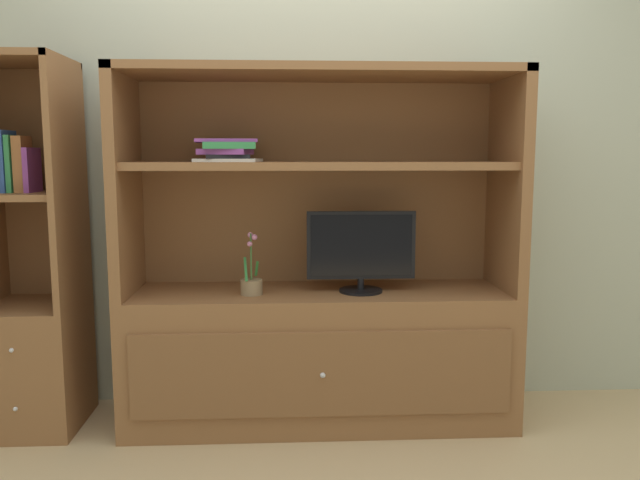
{
  "coord_description": "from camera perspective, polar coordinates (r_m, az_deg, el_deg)",
  "views": [
    {
      "loc": [
        -0.15,
        -2.57,
        1.29
      ],
      "look_at": [
        0.0,
        0.35,
        0.89
      ],
      "focal_mm": 35.73,
      "sensor_mm": 36.0,
      "label": 1
    }
  ],
  "objects": [
    {
      "name": "painted_rear_wall",
      "position": [
        3.32,
        -0.37,
        9.67
      ],
      "size": [
        6.0,
        0.1,
        2.8
      ],
      "primitive_type": "cube",
      "color": "#ADB29E",
      "rests_on": "ground_plane"
    },
    {
      "name": "upright_book_row",
      "position": [
        3.22,
        -25.99,
        6.11
      ],
      "size": [
        0.21,
        0.16,
        0.28
      ],
      "color": "#2D519E",
      "rests_on": "bookshelf_tall"
    },
    {
      "name": "potted_plant",
      "position": [
        2.96,
        -6.16,
        -3.89
      ],
      "size": [
        0.1,
        0.11,
        0.29
      ],
      "color": "#8C7251",
      "rests_on": "media_console"
    },
    {
      "name": "magazine_stack",
      "position": [
        2.98,
        -8.26,
        7.98
      ],
      "size": [
        0.31,
        0.35,
        0.1
      ],
      "color": "silver",
      "rests_on": "media_console"
    },
    {
      "name": "tv_monitor",
      "position": [
        2.98,
        3.7,
        -0.91
      ],
      "size": [
        0.51,
        0.2,
        0.38
      ],
      "color": "black",
      "rests_on": "media_console"
    },
    {
      "name": "media_console",
      "position": [
        3.08,
        -0.06,
        -6.86
      ],
      "size": [
        1.84,
        0.55,
        1.67
      ],
      "color": "brown",
      "rests_on": "ground_plane"
    },
    {
      "name": "ground_plane",
      "position": [
        2.88,
        0.39,
        -18.84
      ],
      "size": [
        8.0,
        8.0,
        0.0
      ],
      "primitive_type": "plane",
      "color": "tan"
    },
    {
      "name": "bookshelf_tall",
      "position": [
        3.29,
        -24.35,
        -5.6
      ],
      "size": [
        0.43,
        0.49,
        1.72
      ],
      "color": "brown",
      "rests_on": "ground_plane"
    }
  ]
}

